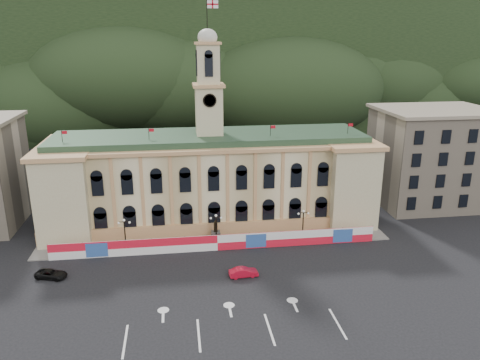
{
  "coord_description": "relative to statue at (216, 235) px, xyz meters",
  "views": [
    {
      "loc": [
        -5.5,
        -50.53,
        31.91
      ],
      "look_at": [
        3.91,
        18.0,
        10.27
      ],
      "focal_mm": 35.0,
      "sensor_mm": 36.0,
      "label": 1
    }
  ],
  "objects": [
    {
      "name": "black_suv",
      "position": [
        -23.3,
        -8.5,
        -0.59
      ],
      "size": [
        4.34,
        5.38,
        1.19
      ],
      "primitive_type": "imported",
      "rotation": [
        0.0,
        0.0,
        1.28
      ],
      "color": "black",
      "rests_on": "ground"
    },
    {
      "name": "lamp_center",
      "position": [
        0.0,
        -1.0,
        1.89
      ],
      "size": [
        1.96,
        0.44,
        5.15
      ],
      "color": "black",
      "rests_on": "ground"
    },
    {
      "name": "hoarding_fence",
      "position": [
        0.06,
        -2.93,
        0.06
      ],
      "size": [
        50.0,
        0.44,
        2.5
      ],
      "color": "red",
      "rests_on": "ground"
    },
    {
      "name": "lane_markings",
      "position": [
        0.0,
        -23.0,
        -1.18
      ],
      "size": [
        26.0,
        10.0,
        0.02
      ],
      "primitive_type": null,
      "color": "white",
      "rests_on": "ground"
    },
    {
      "name": "city_hall",
      "position": [
        0.0,
        9.63,
        6.66
      ],
      "size": [
        56.2,
        17.6,
        37.1
      ],
      "color": "beige",
      "rests_on": "ground"
    },
    {
      "name": "hill_ridge",
      "position": [
        0.03,
        103.99,
        18.3
      ],
      "size": [
        230.0,
        80.0,
        64.0
      ],
      "color": "black",
      "rests_on": "ground"
    },
    {
      "name": "red_sedan",
      "position": [
        2.81,
        -11.7,
        -0.53
      ],
      "size": [
        1.99,
        4.21,
        1.32
      ],
      "primitive_type": "imported",
      "rotation": [
        0.0,
        0.0,
        1.65
      ],
      "color": "red",
      "rests_on": "ground"
    },
    {
      "name": "lamp_right",
      "position": [
        14.0,
        -1.0,
        1.89
      ],
      "size": [
        1.96,
        0.44,
        5.15
      ],
      "color": "black",
      "rests_on": "ground"
    },
    {
      "name": "ground",
      "position": [
        0.0,
        -18.0,
        -1.19
      ],
      "size": [
        260.0,
        260.0,
        0.0
      ],
      "primitive_type": "plane",
      "color": "black",
      "rests_on": "ground"
    },
    {
      "name": "pavement",
      "position": [
        0.0,
        -0.25,
        -1.11
      ],
      "size": [
        56.0,
        5.5,
        0.16
      ],
      "primitive_type": "cube",
      "color": "slate",
      "rests_on": "ground"
    },
    {
      "name": "side_building_right",
      "position": [
        43.0,
        12.93,
        8.14
      ],
      "size": [
        21.0,
        17.0,
        18.6
      ],
      "color": "#BDAB92",
      "rests_on": "ground"
    },
    {
      "name": "statue",
      "position": [
        0.0,
        0.0,
        0.0
      ],
      "size": [
        1.4,
        1.4,
        3.72
      ],
      "color": "#595651",
      "rests_on": "ground"
    },
    {
      "name": "lamp_left",
      "position": [
        -14.0,
        -1.0,
        1.89
      ],
      "size": [
        1.96,
        0.44,
        5.15
      ],
      "color": "black",
      "rests_on": "ground"
    }
  ]
}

